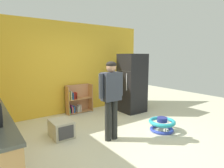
# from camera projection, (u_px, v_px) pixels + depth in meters

# --- Properties ---
(ground_plane) EXTENTS (12.00, 12.00, 0.00)m
(ground_plane) POSITION_uv_depth(u_px,v_px,m) (114.00, 139.00, 3.92)
(ground_plane) COLOR beige
(ground_plane) RESTS_ON ground
(back_wall) EXTENTS (5.20, 0.06, 2.70)m
(back_wall) POSITION_uv_depth(u_px,v_px,m) (68.00, 68.00, 5.59)
(back_wall) COLOR yellow
(back_wall) RESTS_ON ground
(refrigerator) EXTENTS (0.73, 0.68, 1.78)m
(refrigerator) POSITION_uv_depth(u_px,v_px,m) (132.00, 83.00, 5.76)
(refrigerator) COLOR black
(refrigerator) RESTS_ON ground
(bookshelf) EXTENTS (0.80, 0.28, 0.85)m
(bookshelf) POSITION_uv_depth(u_px,v_px,m) (77.00, 101.00, 5.70)
(bookshelf) COLOR tan
(bookshelf) RESTS_ON ground
(standing_person) EXTENTS (0.57, 0.22, 1.62)m
(standing_person) POSITION_uv_depth(u_px,v_px,m) (111.00, 94.00, 3.75)
(standing_person) COLOR #262827
(standing_person) RESTS_ON ground
(baby_walker) EXTENTS (0.60, 0.60, 0.32)m
(baby_walker) POSITION_uv_depth(u_px,v_px,m) (162.00, 124.00, 4.31)
(baby_walker) COLOR #2F45B9
(baby_walker) RESTS_ON ground
(pet_carrier) EXTENTS (0.42, 0.55, 0.36)m
(pet_carrier) POSITION_uv_depth(u_px,v_px,m) (61.00, 128.00, 4.01)
(pet_carrier) COLOR beige
(pet_carrier) RESTS_ON ground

